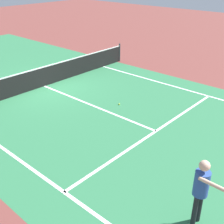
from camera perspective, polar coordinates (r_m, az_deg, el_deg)
ground_plane at (r=14.35m, az=-13.09°, el=4.96°), size 60.00×60.00×0.00m
court_surface_inbounds at (r=14.35m, az=-13.09°, el=4.97°), size 10.62×24.40×0.00m
line_sideline_left at (r=8.02m, az=-11.50°, el=-13.68°), size 0.10×11.89×0.01m
line_sideline_right at (r=13.72m, az=16.69°, el=3.51°), size 0.10×11.89×0.01m
line_service_near at (r=10.24m, az=8.60°, el=-3.72°), size 8.22×0.10×0.01m
line_center_service at (r=12.05m, az=-4.07°, el=1.38°), size 0.10×6.40×0.01m
net at (r=14.18m, az=-13.29°, el=6.81°), size 11.14×0.09×1.07m
player_near at (r=6.48m, az=17.27°, el=-13.82°), size 0.52×1.21×1.68m
tennis_ball_mid_court at (r=12.03m, az=1.41°, el=1.56°), size 0.07×0.07×0.07m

